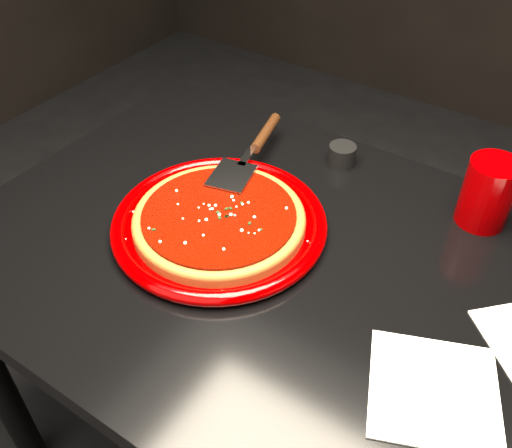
{
  "coord_description": "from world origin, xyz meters",
  "views": [
    {
      "loc": [
        0.33,
        -0.61,
        1.45
      ],
      "look_at": [
        -0.1,
        0.03,
        0.77
      ],
      "focal_mm": 40.0,
      "sensor_mm": 36.0,
      "label": 1
    }
  ],
  "objects": [
    {
      "name": "table",
      "position": [
        0.0,
        0.0,
        0.38
      ],
      "size": [
        1.2,
        0.8,
        0.75
      ],
      "primitive_type": "cube",
      "color": "black",
      "rests_on": "floor"
    },
    {
      "name": "ramekin",
      "position": [
        -0.07,
        0.3,
        0.77
      ],
      "size": [
        0.07,
        0.07,
        0.04
      ],
      "primitive_type": "cylinder",
      "rotation": [
        0.0,
        0.0,
        -0.36
      ],
      "color": "black",
      "rests_on": "table"
    },
    {
      "name": "napkin_a",
      "position": [
        0.29,
        -0.11,
        0.75
      ],
      "size": [
        0.23,
        0.23,
        0.0
      ],
      "primitive_type": "cube",
      "rotation": [
        0.0,
        0.0,
        0.39
      ],
      "color": "white",
      "rests_on": "table"
    },
    {
      "name": "pizza_sauce",
      "position": [
        -0.16,
        -0.0,
        0.78
      ],
      "size": [
        0.36,
        0.36,
        0.01
      ],
      "primitive_type": "cylinder",
      "rotation": [
        0.0,
        0.0,
        -0.35
      ],
      "color": "#620900",
      "rests_on": "plate"
    },
    {
      "name": "basil_flecks",
      "position": [
        -0.16,
        -0.0,
        0.79
      ],
      "size": [
        0.25,
        0.25,
        0.0
      ],
      "primitive_type": null,
      "color": "black",
      "rests_on": "plate"
    },
    {
      "name": "pizza_server",
      "position": [
        -0.21,
        0.18,
        0.8
      ],
      "size": [
        0.16,
        0.33,
        0.02
      ],
      "primitive_type": null,
      "rotation": [
        0.0,
        0.0,
        0.24
      ],
      "color": "silver",
      "rests_on": "plate"
    },
    {
      "name": "plate",
      "position": [
        -0.16,
        -0.0,
        0.76
      ],
      "size": [
        0.5,
        0.5,
        0.03
      ],
      "primitive_type": "cylinder",
      "rotation": [
        0.0,
        0.0,
        -0.35
      ],
      "color": "#710000",
      "rests_on": "table"
    },
    {
      "name": "pizza_crust",
      "position": [
        -0.16,
        -0.0,
        0.77
      ],
      "size": [
        0.4,
        0.4,
        0.02
      ],
      "primitive_type": "cylinder",
      "rotation": [
        0.0,
        0.0,
        -0.35
      ],
      "color": "brown",
      "rests_on": "plate"
    },
    {
      "name": "parmesan_dusting",
      "position": [
        -0.16,
        -0.0,
        0.79
      ],
      "size": [
        0.27,
        0.27,
        0.01
      ],
      "primitive_type": null,
      "color": "beige",
      "rests_on": "plate"
    },
    {
      "name": "cup",
      "position": [
        0.23,
        0.29,
        0.81
      ],
      "size": [
        0.12,
        0.12,
        0.13
      ],
      "primitive_type": "cylinder",
      "rotation": [
        0.0,
        0.0,
        0.35
      ],
      "color": "#8B0000",
      "rests_on": "table"
    },
    {
      "name": "pizza_crust_rim",
      "position": [
        -0.16,
        -0.0,
        0.78
      ],
      "size": [
        0.4,
        0.4,
        0.02
      ],
      "primitive_type": "torus",
      "rotation": [
        0.0,
        0.0,
        -0.35
      ],
      "color": "brown",
      "rests_on": "plate"
    }
  ]
}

